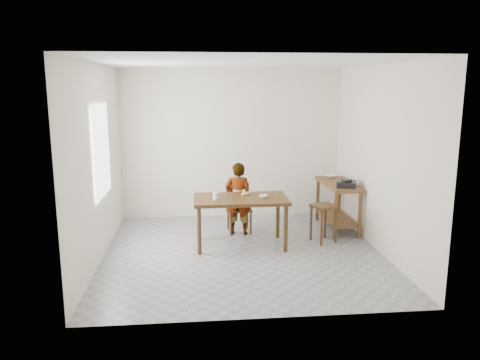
{
  "coord_description": "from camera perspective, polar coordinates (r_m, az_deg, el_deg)",
  "views": [
    {
      "loc": [
        -0.67,
        -6.47,
        2.4
      ],
      "look_at": [
        0.0,
        0.4,
        1.0
      ],
      "focal_mm": 35.0,
      "sensor_mm": 36.0,
      "label": 1
    }
  ],
  "objects": [
    {
      "name": "floor",
      "position": [
        6.94,
        0.33,
        -8.94
      ],
      "size": [
        4.0,
        4.0,
        0.04
      ],
      "primitive_type": "cube",
      "color": "gray",
      "rests_on": "ground"
    },
    {
      "name": "stool",
      "position": [
        7.42,
        10.15,
        -5.21
      ],
      "size": [
        0.43,
        0.43,
        0.59
      ],
      "primitive_type": null,
      "rotation": [
        0.0,
        0.0,
        0.37
      ],
      "color": "#422911",
      "rests_on": "floor"
    },
    {
      "name": "dining_chair",
      "position": [
        7.74,
        -0.09,
        -3.53
      ],
      "size": [
        0.41,
        0.41,
        0.8
      ],
      "primitive_type": null,
      "rotation": [
        0.0,
        0.0,
        0.06
      ],
      "color": "#422911",
      "rests_on": "floor"
    },
    {
      "name": "window_pane",
      "position": [
        6.86,
        -16.48,
        3.45
      ],
      "size": [
        0.02,
        1.1,
        1.3
      ],
      "primitive_type": "cube",
      "color": "white",
      "rests_on": "wall_left"
    },
    {
      "name": "dining_table",
      "position": [
        7.1,
        0.08,
        -5.11
      ],
      "size": [
        1.4,
        0.8,
        0.75
      ],
      "primitive_type": null,
      "color": "#422911",
      "rests_on": "floor"
    },
    {
      "name": "small_bowl",
      "position": [
        7.01,
        2.88,
        -1.99
      ],
      "size": [
        0.17,
        0.17,
        0.04
      ],
      "primitive_type": "imported",
      "rotation": [
        0.0,
        0.0,
        0.39
      ],
      "color": "silver",
      "rests_on": "dining_table"
    },
    {
      "name": "ceiling",
      "position": [
        6.52,
        0.35,
        14.28
      ],
      "size": [
        4.0,
        4.0,
        0.04
      ],
      "primitive_type": "cube",
      "color": "white",
      "rests_on": "wall_back"
    },
    {
      "name": "wall_front",
      "position": [
        4.62,
        2.92,
        -1.67
      ],
      "size": [
        4.0,
        0.04,
        2.7
      ],
      "primitive_type": "cube",
      "color": "silver",
      "rests_on": "ground"
    },
    {
      "name": "child",
      "position": [
        7.6,
        -0.22,
        -2.28
      ],
      "size": [
        0.49,
        0.38,
        1.19
      ],
      "primitive_type": "imported",
      "rotation": [
        0.0,
        0.0,
        2.89
      ],
      "color": "white",
      "rests_on": "floor"
    },
    {
      "name": "wall_left",
      "position": [
        6.69,
        -17.14,
        1.93
      ],
      "size": [
        0.04,
        4.0,
        2.7
      ],
      "primitive_type": "cube",
      "color": "silver",
      "rests_on": "ground"
    },
    {
      "name": "wall_right",
      "position": [
        7.09,
        16.82,
        2.45
      ],
      "size": [
        0.04,
        4.0,
        2.7
      ],
      "primitive_type": "cube",
      "color": "silver",
      "rests_on": "ground"
    },
    {
      "name": "wall_back",
      "position": [
        8.58,
        -1.06,
        4.43
      ],
      "size": [
        4.0,
        0.04,
        2.7
      ],
      "primitive_type": "cube",
      "color": "silver",
      "rests_on": "ground"
    },
    {
      "name": "gas_burner",
      "position": [
        7.69,
        12.87,
        -0.48
      ],
      "size": [
        0.38,
        0.38,
        0.1
      ],
      "primitive_type": "cube",
      "rotation": [
        0.0,
        0.0,
        -0.4
      ],
      "color": "black",
      "rests_on": "prep_counter"
    },
    {
      "name": "glass_tumbler",
      "position": [
        6.88,
        -2.97,
        -1.98
      ],
      "size": [
        0.09,
        0.09,
        0.11
      ],
      "primitive_type": "cylinder",
      "rotation": [
        0.0,
        0.0,
        0.02
      ],
      "color": "silver",
      "rests_on": "dining_table"
    },
    {
      "name": "banana",
      "position": [
        7.16,
        0.73,
        -1.63
      ],
      "size": [
        0.19,
        0.17,
        0.06
      ],
      "primitive_type": null,
      "rotation": [
        0.0,
        0.0,
        0.4
      ],
      "color": "#E9DD4F",
      "rests_on": "dining_table"
    },
    {
      "name": "prep_counter",
      "position": [
        8.1,
        11.8,
        -3.09
      ],
      "size": [
        0.5,
        1.2,
        0.8
      ],
      "primitive_type": null,
      "color": "brown",
      "rests_on": "floor"
    },
    {
      "name": "serving_bowl",
      "position": [
        8.4,
        11.0,
        0.44
      ],
      "size": [
        0.23,
        0.23,
        0.05
      ],
      "primitive_type": "imported",
      "rotation": [
        0.0,
        0.0,
        0.13
      ],
      "color": "silver",
      "rests_on": "prep_counter"
    }
  ]
}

